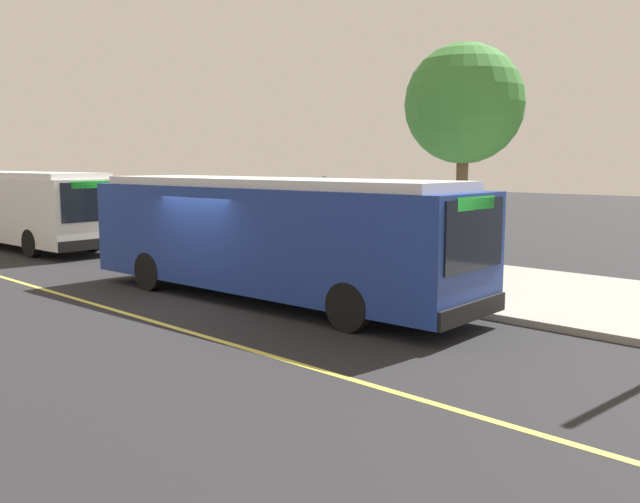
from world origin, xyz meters
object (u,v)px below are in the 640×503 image
(transit_bus_main, at_px, (270,234))
(waiting_bench, at_px, (314,248))
(transit_bus_second, at_px, (19,206))
(route_sign_post, at_px, (324,213))
(pedestrian_commuter, at_px, (257,233))

(transit_bus_main, bearing_deg, waiting_bench, 122.58)
(transit_bus_second, distance_m, route_sign_post, 14.56)
(transit_bus_second, xyz_separation_m, route_sign_post, (14.37, 2.30, 0.34))
(waiting_bench, relative_size, pedestrian_commuter, 0.95)
(waiting_bench, height_order, pedestrian_commuter, pedestrian_commuter)
(route_sign_post, relative_size, pedestrian_commuter, 1.66)
(transit_bus_second, height_order, waiting_bench, transit_bus_second)
(transit_bus_main, height_order, pedestrian_commuter, transit_bus_main)
(waiting_bench, relative_size, route_sign_post, 0.57)
(transit_bus_second, relative_size, pedestrian_commuter, 6.48)
(route_sign_post, bearing_deg, transit_bus_main, -76.73)
(transit_bus_second, bearing_deg, waiting_bench, 19.32)
(route_sign_post, xyz_separation_m, pedestrian_commuter, (-3.32, 0.49, -0.84))
(waiting_bench, bearing_deg, route_sign_post, -40.77)
(transit_bus_main, xyz_separation_m, pedestrian_commuter, (-3.91, 3.00, -0.50))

